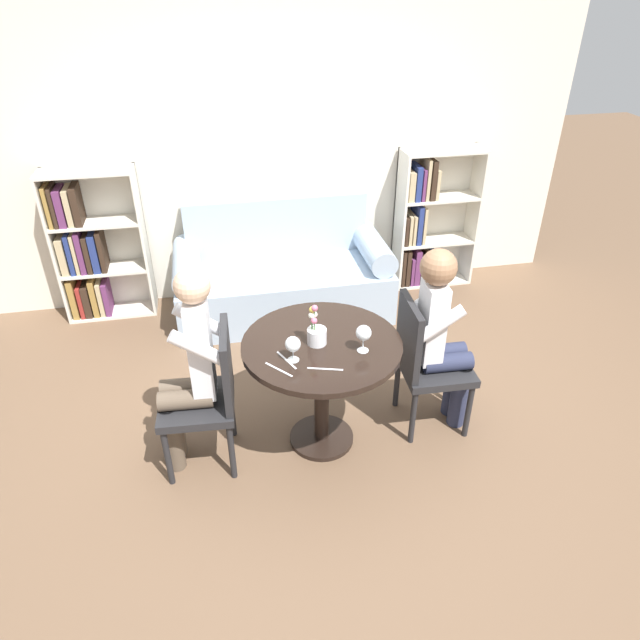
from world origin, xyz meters
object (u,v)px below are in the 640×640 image
at_px(couch, 282,277).
at_px(wine_glass_right, 364,333).
at_px(bookshelf_right, 426,223).
at_px(person_right, 442,335).
at_px(chair_left, 209,393).
at_px(person_left, 189,369).
at_px(flower_vase, 316,332).
at_px(chair_right, 425,359).
at_px(wine_glass_left, 293,345).
at_px(bookshelf_left, 91,250).

distance_m(couch, wine_glass_right, 1.86).
bearing_deg(bookshelf_right, person_right, -107.97).
bearing_deg(bookshelf_right, couch, -169.01).
xyz_separation_m(chair_left, person_left, (-0.09, 0.01, 0.17)).
relative_size(wine_glass_right, flower_vase, 0.65).
distance_m(wine_glass_right, flower_vase, 0.27).
bearing_deg(couch, person_left, -114.29).
relative_size(bookshelf_right, chair_right, 1.38).
height_order(wine_glass_left, wine_glass_right, wine_glass_right).
xyz_separation_m(couch, bookshelf_right, (1.35, 0.26, 0.27)).
bearing_deg(wine_glass_left, flower_vase, 41.65).
bearing_deg(person_right, wine_glass_right, 108.93).
height_order(chair_right, person_right, person_right).
height_order(wine_glass_right, flower_vase, flower_vase).
bearing_deg(flower_vase, wine_glass_left, -138.35).
relative_size(chair_right, person_left, 0.71).
distance_m(chair_left, wine_glass_left, 0.60).
xyz_separation_m(chair_right, flower_vase, (-0.69, -0.04, 0.32)).
xyz_separation_m(bookshelf_left, chair_left, (0.86, -1.92, -0.09)).
xyz_separation_m(wine_glass_right, flower_vase, (-0.24, 0.13, -0.04)).
height_order(bookshelf_left, person_left, person_left).
bearing_deg(chair_left, person_right, 96.09).
bearing_deg(bookshelf_left, chair_right, -40.58).
height_order(person_right, wine_glass_left, person_right).
distance_m(couch, wine_glass_left, 1.87).
xyz_separation_m(chair_right, person_left, (-1.40, -0.05, 0.17)).
bearing_deg(flower_vase, chair_left, -178.38).
bearing_deg(couch, chair_left, -111.56).
height_order(chair_left, person_right, person_right).
relative_size(couch, wine_glass_right, 10.91).
bearing_deg(chair_right, bookshelf_right, -18.03).
distance_m(person_right, flower_vase, 0.79).
height_order(person_left, wine_glass_right, person_left).
xyz_separation_m(person_left, flower_vase, (0.71, 0.01, 0.14)).
bearing_deg(person_right, bookshelf_left, 52.83).
relative_size(chair_left, chair_right, 1.00).
distance_m(couch, bookshelf_left, 1.57).
bearing_deg(person_left, couch, 159.67).
distance_m(person_left, wine_glass_right, 0.98).
xyz_separation_m(couch, wine_glass_right, (0.21, -1.77, 0.54)).
xyz_separation_m(couch, bookshelf_left, (-1.52, 0.26, 0.27)).
bearing_deg(chair_right, wine_glass_right, 112.61).
bearing_deg(couch, bookshelf_right, 10.99).
xyz_separation_m(couch, flower_vase, (-0.03, -1.64, 0.50)).
xyz_separation_m(couch, chair_right, (0.66, -1.60, 0.18)).
distance_m(couch, person_right, 1.81).
bearing_deg(wine_glass_left, bookshelf_left, 123.20).
height_order(person_left, wine_glass_left, person_left).
distance_m(bookshelf_right, wine_glass_left, 2.57).
bearing_deg(bookshelf_left, couch, -9.71).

